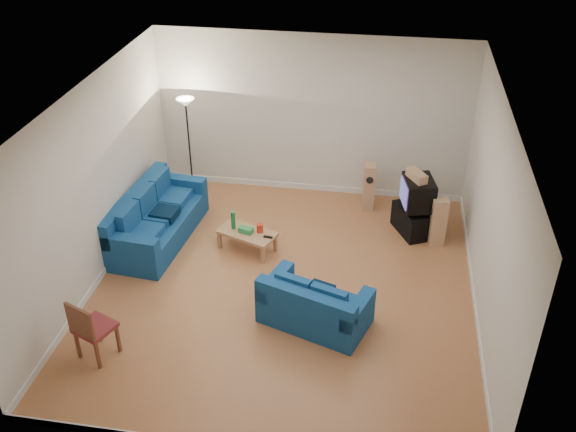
% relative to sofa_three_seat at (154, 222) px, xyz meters
% --- Properties ---
extents(room, '(6.01, 6.51, 3.21)m').
position_rel_sofa_three_seat_xyz_m(room, '(2.51, -1.03, 1.21)').
color(room, brown).
rests_on(room, ground).
extents(sofa_three_seat, '(1.23, 2.44, 0.91)m').
position_rel_sofa_three_seat_xyz_m(sofa_three_seat, '(0.00, 0.00, 0.00)').
color(sofa_three_seat, navy).
rests_on(sofa_three_seat, ground).
extents(sofa_loveseat, '(1.76, 1.33, 0.78)m').
position_rel_sofa_three_seat_xyz_m(sofa_loveseat, '(3.09, -1.82, -0.04)').
color(sofa_loveseat, navy).
rests_on(sofa_loveseat, ground).
extents(coffee_table, '(1.11, 0.82, 0.36)m').
position_rel_sofa_three_seat_xyz_m(coffee_table, '(1.71, -0.08, -0.03)').
color(coffee_table, tan).
rests_on(coffee_table, ground).
extents(bottle, '(0.11, 0.11, 0.33)m').
position_rel_sofa_three_seat_xyz_m(bottle, '(1.45, -0.01, 0.19)').
color(bottle, '#197233').
rests_on(bottle, coffee_table).
extents(tissue_box, '(0.27, 0.19, 0.10)m').
position_rel_sofa_three_seat_xyz_m(tissue_box, '(1.69, -0.10, 0.07)').
color(tissue_box, green).
rests_on(tissue_box, coffee_table).
extents(red_canister, '(0.15, 0.15, 0.15)m').
position_rel_sofa_three_seat_xyz_m(red_canister, '(1.93, -0.04, 0.10)').
color(red_canister, red).
rests_on(red_canister, coffee_table).
extents(remote, '(0.16, 0.07, 0.02)m').
position_rel_sofa_three_seat_xyz_m(remote, '(2.10, -0.19, 0.03)').
color(remote, black).
rests_on(remote, coffee_table).
extents(tv_stand, '(0.76, 0.91, 0.49)m').
position_rel_sofa_three_seat_xyz_m(tv_stand, '(4.53, 0.95, -0.09)').
color(tv_stand, black).
rests_on(tv_stand, ground).
extents(av_receiver, '(0.43, 0.47, 0.09)m').
position_rel_sofa_three_seat_xyz_m(av_receiver, '(4.53, 0.90, 0.19)').
color(av_receiver, black).
rests_on(av_receiver, tv_stand).
extents(television, '(0.63, 0.76, 0.52)m').
position_rel_sofa_three_seat_xyz_m(television, '(4.57, 0.93, 0.50)').
color(television, black).
rests_on(television, av_receiver).
extents(centre_speaker, '(0.38, 0.47, 0.16)m').
position_rel_sofa_three_seat_xyz_m(centre_speaker, '(4.52, 0.92, 0.84)').
color(centre_speaker, tan).
rests_on(centre_speaker, television).
extents(speaker_left, '(0.24, 0.30, 0.93)m').
position_rel_sofa_three_seat_xyz_m(speaker_left, '(3.70, 1.67, 0.13)').
color(speaker_left, tan).
rests_on(speaker_left, ground).
extents(speaker_right, '(0.30, 0.24, 0.90)m').
position_rel_sofa_three_seat_xyz_m(speaker_right, '(4.96, 0.64, 0.12)').
color(speaker_right, tan).
rests_on(speaker_right, ground).
extents(floor_lamp, '(0.35, 0.35, 2.02)m').
position_rel_sofa_three_seat_xyz_m(floor_lamp, '(0.20, 1.67, 1.33)').
color(floor_lamp, black).
rests_on(floor_lamp, ground).
extents(dining_chair, '(0.62, 0.62, 0.99)m').
position_rel_sofa_three_seat_xyz_m(dining_chair, '(0.18, -3.03, 0.21)').
color(dining_chair, brown).
rests_on(dining_chair, ground).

